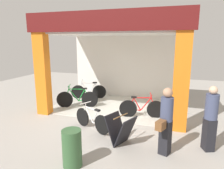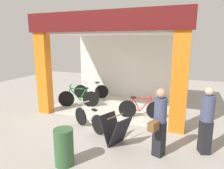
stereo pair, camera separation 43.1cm
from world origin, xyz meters
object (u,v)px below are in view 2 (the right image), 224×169
object	(u,v)px
bicycle_parked_0	(89,119)
trash_bin	(64,147)
pedestrian_1	(159,122)
sandwich_board_sign	(116,130)
bicycle_inside_2	(91,91)
bicycle_inside_0	(141,109)
pedestrian_0	(207,120)
bicycle_inside_1	(79,98)

from	to	relation	value
bicycle_parked_0	trash_bin	distance (m)	1.94
pedestrian_1	sandwich_board_sign	bearing A→B (deg)	172.78
bicycle_inside_2	bicycle_inside_0	bearing A→B (deg)	-31.12
bicycle_inside_0	pedestrian_1	xyz separation A→B (m)	(0.97, -2.30, 0.51)
bicycle_parked_0	pedestrian_0	xyz separation A→B (m)	(3.36, -0.19, 0.53)
trash_bin	sandwich_board_sign	bearing A→B (deg)	59.67
bicycle_parked_0	pedestrian_0	bearing A→B (deg)	-3.30
bicycle_inside_0	bicycle_inside_2	distance (m)	3.41
bicycle_inside_1	sandwich_board_sign	bearing A→B (deg)	-43.86
bicycle_inside_0	pedestrian_0	bearing A→B (deg)	-40.67
bicycle_inside_2	sandwich_board_sign	bearing A→B (deg)	-55.27
sandwich_board_sign	pedestrian_1	size ratio (longest dim) A/B	0.51
bicycle_inside_1	pedestrian_0	distance (m)	5.31
pedestrian_0	bicycle_inside_0	bearing A→B (deg)	139.33
bicycle_inside_1	sandwich_board_sign	world-z (taller)	bicycle_inside_1
sandwich_board_sign	pedestrian_0	bearing A→B (deg)	10.12
bicycle_inside_1	sandwich_board_sign	xyz separation A→B (m)	(2.61, -2.50, 0.02)
bicycle_inside_0	bicycle_inside_1	size ratio (longest dim) A/B	0.98
trash_bin	pedestrian_1	bearing A→B (deg)	30.81
bicycle_inside_1	pedestrian_0	size ratio (longest dim) A/B	0.98
bicycle_inside_0	pedestrian_1	bearing A→B (deg)	-67.08
bicycle_inside_0	bicycle_parked_0	bearing A→B (deg)	-130.31
pedestrian_0	bicycle_inside_1	bearing A→B (deg)	156.57
bicycle_inside_0	bicycle_inside_2	size ratio (longest dim) A/B	1.00
bicycle_inside_0	bicycle_inside_1	distance (m)	2.84
sandwich_board_sign	bicycle_inside_1	bearing A→B (deg)	136.14
pedestrian_1	trash_bin	distance (m)	2.31
bicycle_inside_2	trash_bin	xyz separation A→B (m)	(1.95, -5.23, 0.06)
bicycle_inside_1	bicycle_parked_0	distance (m)	2.42
bicycle_parked_0	pedestrian_1	xyz separation A→B (m)	(2.30, -0.74, 0.53)
bicycle_parked_0	pedestrian_0	size ratio (longest dim) A/B	0.82
bicycle_inside_2	bicycle_parked_0	xyz separation A→B (m)	(1.60, -3.32, -0.03)
bicycle_inside_0	bicycle_parked_0	xyz separation A→B (m)	(-1.32, -1.56, -0.03)
sandwich_board_sign	pedestrian_0	xyz separation A→B (m)	(2.25, 0.40, 0.46)
sandwich_board_sign	trash_bin	world-z (taller)	trash_bin
bicycle_inside_2	pedestrian_0	size ratio (longest dim) A/B	0.95
bicycle_inside_0	sandwich_board_sign	bearing A→B (deg)	-95.49
bicycle_inside_1	trash_bin	size ratio (longest dim) A/B	1.94
bicycle_inside_0	pedestrian_0	size ratio (longest dim) A/B	0.96
sandwich_board_sign	trash_bin	size ratio (longest dim) A/B	1.01
pedestrian_1	bicycle_inside_2	bearing A→B (deg)	133.77
pedestrian_0	trash_bin	size ratio (longest dim) A/B	1.98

